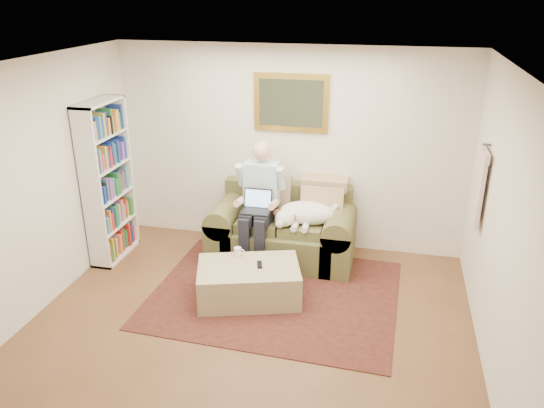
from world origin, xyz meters
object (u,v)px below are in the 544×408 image
at_px(seated_man, 258,206).
at_px(laptop, 257,205).
at_px(sleeping_dog, 307,213).
at_px(bookshelf, 107,182).
at_px(sofa, 282,235).
at_px(coffee_mug, 238,252).
at_px(ottoman, 249,282).

xyz_separation_m(seated_man, laptop, (0.00, -0.07, 0.04)).
bearing_deg(sleeping_dog, bookshelf, -172.47).
distance_m(sofa, sleeping_dog, 0.50).
distance_m(sleeping_dog, coffee_mug, 1.02).
xyz_separation_m(sleeping_dog, ottoman, (-0.48, -0.95, -0.48)).
bearing_deg(bookshelf, coffee_mug, -13.04).
bearing_deg(seated_man, laptop, -90.00).
distance_m(ottoman, bookshelf, 2.21).
height_order(laptop, sleeping_dog, laptop).
bearing_deg(seated_man, sofa, 31.45).
height_order(coffee_mug, bookshelf, bookshelf).
xyz_separation_m(laptop, bookshelf, (-1.85, -0.18, 0.21)).
xyz_separation_m(laptop, sleeping_dog, (0.59, 0.14, -0.11)).
bearing_deg(ottoman, seated_man, 97.22).
distance_m(seated_man, coffee_mug, 0.73).
height_order(sleeping_dog, coffee_mug, sleeping_dog).
xyz_separation_m(coffee_mug, bookshelf, (-1.78, 0.41, 0.55)).
relative_size(seated_man, sleeping_dog, 2.04).
distance_m(laptop, ottoman, 1.00).
bearing_deg(sofa, bookshelf, -168.97).
relative_size(ottoman, bookshelf, 0.55).
relative_size(sofa, ottoman, 1.63).
bearing_deg(sofa, seated_man, -148.55).
bearing_deg(ottoman, coffee_mug, 130.77).
distance_m(seated_man, ottoman, 1.04).
relative_size(sofa, coffee_mug, 17.93).
bearing_deg(laptop, bookshelf, -174.46).
distance_m(sleeping_dog, ottoman, 1.17).
distance_m(seated_man, bookshelf, 1.88).
bearing_deg(bookshelf, sleeping_dog, 7.53).
bearing_deg(seated_man, ottoman, -82.78).
height_order(seated_man, sleeping_dog, seated_man).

